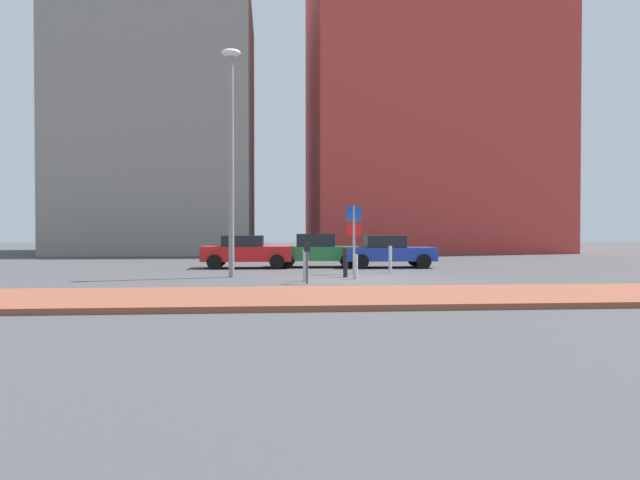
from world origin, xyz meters
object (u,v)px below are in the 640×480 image
(parked_car_green, at_px, (317,250))
(parked_car_red, at_px, (246,251))
(parked_car_blue, at_px, (388,251))
(parking_sign_post, at_px, (354,231))
(parking_meter, at_px, (307,257))
(traffic_bollard_edge, at_px, (355,267))
(traffic_bollard_mid, at_px, (390,259))
(street_lamp, at_px, (231,145))
(traffic_bollard_near, at_px, (345,263))
(traffic_bollard_far, at_px, (305,265))

(parked_car_green, bearing_deg, parked_car_red, -172.42)
(parked_car_green, bearing_deg, parked_car_blue, -10.62)
(parking_sign_post, bearing_deg, parked_car_red, 136.90)
(parked_car_green, bearing_deg, parking_meter, -96.74)
(parked_car_red, relative_size, traffic_bollard_edge, 4.71)
(parking_meter, distance_m, traffic_bollard_mid, 5.66)
(traffic_bollard_edge, bearing_deg, traffic_bollard_mid, 56.77)
(traffic_bollard_mid, bearing_deg, parked_car_green, 124.10)
(parked_car_blue, bearing_deg, traffic_bollard_edge, -111.43)
(street_lamp, distance_m, traffic_bollard_near, 5.89)
(parking_meter, relative_size, traffic_bollard_edge, 1.53)
(parked_car_blue, relative_size, traffic_bollard_edge, 4.82)
(parked_car_green, distance_m, traffic_bollard_mid, 4.67)
(parking_sign_post, height_order, street_lamp, street_lamp)
(parked_car_blue, bearing_deg, street_lamp, -143.83)
(traffic_bollard_mid, height_order, traffic_bollard_far, traffic_bollard_mid)
(parking_sign_post, bearing_deg, parking_meter, -118.38)
(parked_car_green, xyz_separation_m, traffic_bollard_near, (0.57, -5.85, -0.24))
(parking_sign_post, relative_size, street_lamp, 0.32)
(traffic_bollard_near, relative_size, traffic_bollard_mid, 0.99)
(parking_sign_post, distance_m, street_lamp, 5.65)
(parking_sign_post, distance_m, traffic_bollard_edge, 2.51)
(parked_car_green, xyz_separation_m, parking_meter, (-0.97, -8.23, 0.08))
(traffic_bollard_edge, bearing_deg, traffic_bollard_near, 108.87)
(parked_car_red, xyz_separation_m, parked_car_green, (3.20, 0.43, 0.01))
(traffic_bollard_near, relative_size, traffic_bollard_far, 0.99)
(parked_car_green, distance_m, parked_car_blue, 3.24)
(traffic_bollard_far, bearing_deg, parked_car_blue, 58.49)
(parked_car_blue, distance_m, parking_meter, 8.69)
(street_lamp, bearing_deg, parking_sign_post, 13.06)
(traffic_bollard_near, bearing_deg, traffic_bollard_mid, 44.02)
(parked_car_red, bearing_deg, traffic_bollard_near, -55.20)
(traffic_bollard_edge, bearing_deg, parked_car_red, 123.10)
(parking_meter, relative_size, traffic_bollard_far, 1.22)
(parking_sign_post, relative_size, traffic_bollard_mid, 2.46)
(parking_meter, height_order, traffic_bollard_mid, parking_meter)
(parked_car_blue, height_order, traffic_bollard_mid, parked_car_blue)
(parked_car_blue, bearing_deg, traffic_bollard_near, -116.47)
(parked_car_green, xyz_separation_m, traffic_bollard_far, (-0.99, -7.41, -0.24))
(traffic_bollard_near, distance_m, traffic_bollard_far, 2.20)
(street_lamp, bearing_deg, traffic_bollard_edge, -14.20)
(parking_meter, xyz_separation_m, traffic_bollard_mid, (3.59, 4.36, -0.31))
(traffic_bollard_mid, bearing_deg, traffic_bollard_near, -135.98)
(parking_sign_post, distance_m, traffic_bollard_far, 3.79)
(parking_sign_post, bearing_deg, traffic_bollard_far, -124.88)
(traffic_bollard_edge, bearing_deg, parking_sign_post, 83.30)
(parked_car_red, distance_m, parking_sign_post, 5.93)
(traffic_bollard_near, bearing_deg, parked_car_blue, 63.53)
(parked_car_red, height_order, traffic_bollard_far, parked_car_red)
(parked_car_red, distance_m, street_lamp, 6.47)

